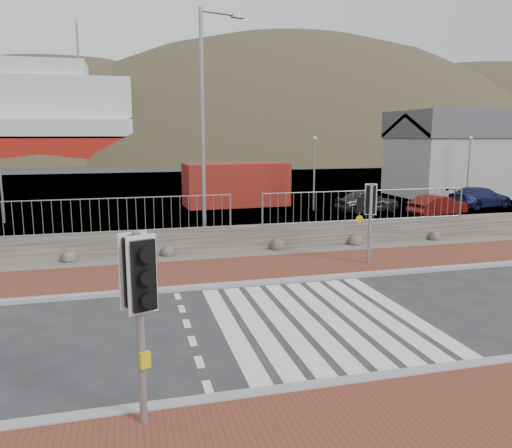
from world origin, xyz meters
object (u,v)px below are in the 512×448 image
object	(u,v)px
car_a	(367,201)
car_b	(438,206)
traffic_signal_near	(138,289)
streetlight	(206,117)
shipping_container	(236,184)
car_c	(480,197)
traffic_signal_far	(370,207)

from	to	relation	value
car_a	car_b	bearing A→B (deg)	-131.83
traffic_signal_near	streetlight	bearing A→B (deg)	54.66
streetlight	shipping_container	xyz separation A→B (m)	(3.45, 10.78, -3.57)
shipping_container	car_c	bearing A→B (deg)	-21.10
car_b	car_c	size ratio (longest dim) A/B	0.80
traffic_signal_far	streetlight	size ratio (longest dim) A/B	0.31
streetlight	shipping_container	bearing A→B (deg)	54.75
car_b	car_c	world-z (taller)	car_c
traffic_signal_near	car_b	distance (m)	22.34
car_a	car_c	distance (m)	7.22
traffic_signal_near	traffic_signal_far	distance (m)	10.54
traffic_signal_far	shipping_container	size ratio (longest dim) A/B	0.44
streetlight	car_c	xyz separation A→B (m)	(17.08, 6.34, -4.24)
car_b	car_c	distance (m)	4.69
streetlight	shipping_container	size ratio (longest dim) A/B	1.41
car_c	streetlight	bearing A→B (deg)	96.65
traffic_signal_near	car_c	distance (m)	26.79
streetlight	car_b	world-z (taller)	streetlight
traffic_signal_near	shipping_container	bearing A→B (deg)	52.72
traffic_signal_far	car_b	xyz separation A→B (m)	(8.28, 8.33, -1.40)
shipping_container	car_c	size ratio (longest dim) A/B	1.47
streetlight	car_c	distance (m)	18.71
car_a	car_b	size ratio (longest dim) A/B	1.07
streetlight	car_b	distance (m)	14.23
traffic_signal_near	car_b	xyz separation A→B (m)	(15.69, 15.82, -1.55)
traffic_signal_far	car_a	size ratio (longest dim) A/B	0.75
shipping_container	car_a	world-z (taller)	shipping_container
traffic_signal_far	shipping_container	xyz separation A→B (m)	(-1.14, 14.81, -0.68)
traffic_signal_near	car_a	xyz separation A→B (m)	(12.69, 17.89, -1.49)
car_b	car_c	xyz separation A→B (m)	(4.22, 2.05, 0.06)
car_c	shipping_container	bearing A→B (deg)	58.25
streetlight	car_b	xyz separation A→B (m)	(12.87, 4.29, -4.30)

